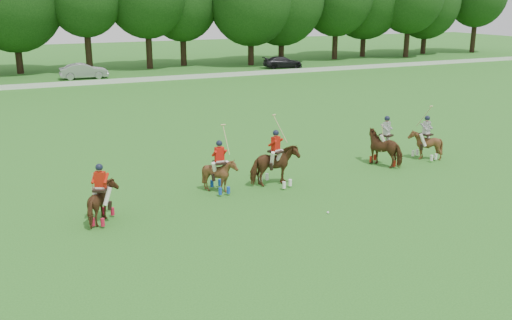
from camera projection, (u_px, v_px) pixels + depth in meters
name	position (u px, v px, depth m)	size (l,w,h in m)	color
ground	(308.00, 229.00, 19.76)	(180.00, 180.00, 0.00)	#26661D
boundary_rail	(107.00, 82.00, 52.99)	(120.00, 0.10, 0.44)	white
car_mid	(84.00, 71.00, 56.22)	(1.60, 4.59, 1.51)	#A3A4A9
car_right	(283.00, 62.00, 64.98)	(1.82, 4.48, 1.30)	black
polo_red_a	(102.00, 202.00, 20.11)	(1.51, 1.87, 2.17)	#492A13
polo_red_b	(275.00, 166.00, 24.05)	(2.18, 2.06, 2.97)	#492A13
polo_red_c	(220.00, 174.00, 23.30)	(1.22, 1.36, 2.72)	#492A13
polo_stripe_a	(385.00, 147.00, 27.09)	(1.69, 2.19, 2.38)	#492A13
polo_stripe_b	(425.00, 144.00, 28.04)	(1.49, 1.60, 2.74)	#492A13
polo_ball	(328.00, 212.00, 21.12)	(0.09, 0.09, 0.09)	white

